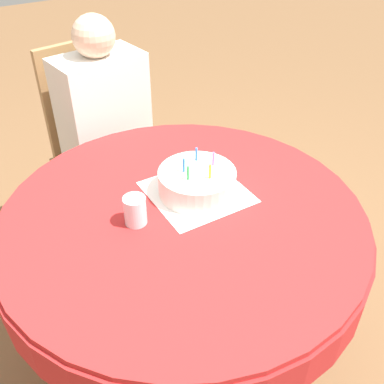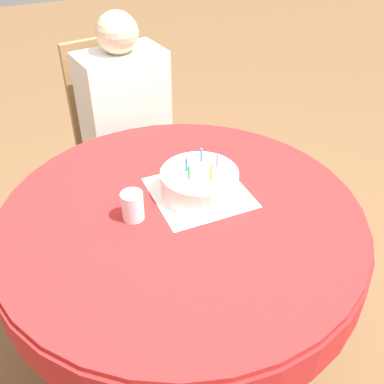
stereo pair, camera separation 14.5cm
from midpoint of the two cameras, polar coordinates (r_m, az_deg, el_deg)
ground_plane at (r=2.02m, az=-3.10°, el=-19.60°), size 12.00×12.00×0.00m
dining_table at (r=1.51m, az=-3.93°, el=-5.29°), size 1.20×1.20×0.76m
chair at (r=2.31m, az=-13.43°, el=5.97°), size 0.50×0.50×1.02m
person at (r=2.14m, az=-12.73°, el=8.82°), size 0.41×0.36×1.18m
napkin at (r=1.53m, az=-2.08°, el=-0.10°), size 0.31×0.31×0.00m
birthday_cake at (r=1.51m, az=-2.12°, el=1.20°), size 0.26×0.26×0.13m
drinking_glass at (r=1.40m, az=-10.20°, el=-2.43°), size 0.07×0.07×0.09m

